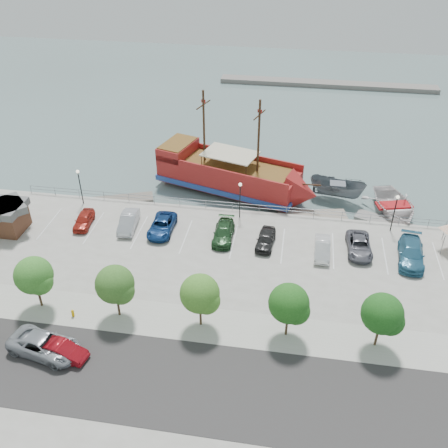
# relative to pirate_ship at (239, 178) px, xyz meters

# --- Properties ---
(ground) EXTENTS (160.00, 160.00, 0.00)m
(ground) POSITION_rel_pirate_ship_xyz_m (0.99, -13.37, -2.12)
(ground) COLOR slate
(street) EXTENTS (100.00, 8.00, 0.04)m
(street) POSITION_rel_pirate_ship_xyz_m (0.99, -29.37, -1.11)
(street) COLOR #322F2E
(street) RESTS_ON land_slab
(sidewalk) EXTENTS (100.00, 4.00, 0.05)m
(sidewalk) POSITION_rel_pirate_ship_xyz_m (0.99, -23.37, -1.11)
(sidewalk) COLOR #A8A79B
(sidewalk) RESTS_ON land_slab
(seawall_railing) EXTENTS (50.00, 0.06, 1.00)m
(seawall_railing) POSITION_rel_pirate_ship_xyz_m (0.99, -5.57, -0.59)
(seawall_railing) COLOR gray
(seawall_railing) RESTS_ON land_slab
(far_shore) EXTENTS (40.00, 3.00, 0.80)m
(far_shore) POSITION_rel_pirate_ship_xyz_m (10.99, 41.63, -1.72)
(far_shore) COLOR slate
(far_shore) RESTS_ON ground
(pirate_ship) EXTENTS (20.46, 10.85, 12.67)m
(pirate_ship) POSITION_rel_pirate_ship_xyz_m (0.00, 0.00, 0.00)
(pirate_ship) COLOR maroon
(pirate_ship) RESTS_ON ground
(patrol_boat) EXTENTS (7.03, 4.11, 2.56)m
(patrol_boat) POSITION_rel_pirate_ship_xyz_m (11.61, 0.25, -0.84)
(patrol_boat) COLOR slate
(patrol_boat) RESTS_ON ground
(speedboat) EXTENTS (7.63, 9.26, 1.67)m
(speedboat) POSITION_rel_pirate_ship_xyz_m (17.97, -1.75, -1.29)
(speedboat) COLOR silver
(speedboat) RESTS_ON ground
(dock_west) EXTENTS (7.46, 4.39, 0.41)m
(dock_west) POSITION_rel_pirate_ship_xyz_m (-13.38, -4.17, -1.92)
(dock_west) COLOR #6E665C
(dock_west) RESTS_ON ground
(dock_mid) EXTENTS (7.85, 3.67, 0.43)m
(dock_mid) POSITION_rel_pirate_ship_xyz_m (8.95, -4.17, -1.91)
(dock_mid) COLOR gray
(dock_mid) RESTS_ON ground
(dock_east) EXTENTS (7.10, 4.44, 0.39)m
(dock_east) POSITION_rel_pirate_ship_xyz_m (17.06, -4.17, -1.92)
(dock_east) COLOR gray
(dock_east) RESTS_ON ground
(shed) EXTENTS (3.82, 3.82, 3.13)m
(shed) POSITION_rel_pirate_ship_xyz_m (-22.60, -13.13, 0.55)
(shed) COLOR #563120
(shed) RESTS_ON land_slab
(street_van) EXTENTS (6.15, 3.70, 1.60)m
(street_van) POSITION_rel_pirate_ship_xyz_m (-11.28, -28.21, -0.32)
(street_van) COLOR #9499A1
(street_van) RESTS_ON street
(street_sedan) EXTENTS (4.15, 2.17, 1.30)m
(street_sedan) POSITION_rel_pirate_ship_xyz_m (-9.74, -28.35, -0.47)
(street_sedan) COLOR maroon
(street_sedan) RESTS_ON street
(fire_hydrant) EXTENTS (0.25, 0.25, 0.71)m
(fire_hydrant) POSITION_rel_pirate_ship_xyz_m (-10.80, -24.17, -0.73)
(fire_hydrant) COLOR #DC9E04
(fire_hydrant) RESTS_ON sidewalk
(lamp_post_left) EXTENTS (0.36, 0.36, 4.28)m
(lamp_post_left) POSITION_rel_pirate_ship_xyz_m (-17.01, -6.87, 1.82)
(lamp_post_left) COLOR black
(lamp_post_left) RESTS_ON land_slab
(lamp_post_mid) EXTENTS (0.36, 0.36, 4.28)m
(lamp_post_mid) POSITION_rel_pirate_ship_xyz_m (0.99, -6.87, 1.82)
(lamp_post_mid) COLOR black
(lamp_post_mid) RESTS_ON land_slab
(lamp_post_right) EXTENTS (0.36, 0.36, 4.28)m
(lamp_post_right) POSITION_rel_pirate_ship_xyz_m (16.99, -6.87, 1.82)
(lamp_post_right) COLOR black
(lamp_post_right) RESTS_ON land_slab
(tree_b) EXTENTS (3.30, 3.20, 5.00)m
(tree_b) POSITION_rel_pirate_ship_xyz_m (-13.87, -23.44, 2.18)
(tree_b) COLOR #473321
(tree_b) RESTS_ON sidewalk
(tree_c) EXTENTS (3.30, 3.20, 5.00)m
(tree_c) POSITION_rel_pirate_ship_xyz_m (-6.87, -23.44, 2.18)
(tree_c) COLOR #473321
(tree_c) RESTS_ON sidewalk
(tree_d) EXTENTS (3.30, 3.20, 5.00)m
(tree_d) POSITION_rel_pirate_ship_xyz_m (0.13, -23.44, 2.18)
(tree_d) COLOR #473321
(tree_d) RESTS_ON sidewalk
(tree_e) EXTENTS (3.30, 3.20, 5.00)m
(tree_e) POSITION_rel_pirate_ship_xyz_m (7.13, -23.44, 2.18)
(tree_e) COLOR #473321
(tree_e) RESTS_ON sidewalk
(tree_f) EXTENTS (3.30, 3.20, 5.00)m
(tree_f) POSITION_rel_pirate_ship_xyz_m (14.13, -23.44, 2.18)
(tree_f) COLOR #473321
(tree_f) RESTS_ON sidewalk
(parked_car_a) EXTENTS (1.95, 4.08, 1.35)m
(parked_car_a) POSITION_rel_pirate_ship_xyz_m (-15.18, -11.02, -0.45)
(parked_car_a) COLOR #A7251A
(parked_car_a) RESTS_ON land_slab
(parked_car_b) EXTENTS (2.03, 4.69, 1.50)m
(parked_car_b) POSITION_rel_pirate_ship_xyz_m (-10.33, -10.70, -0.37)
(parked_car_b) COLOR #B4B6BD
(parked_car_b) RESTS_ON land_slab
(parked_car_c) EXTENTS (2.34, 5.05, 1.40)m
(parked_car_c) POSITION_rel_pirate_ship_xyz_m (-6.66, -10.82, -0.42)
(parked_car_c) COLOR navy
(parked_car_c) RESTS_ON land_slab
(parked_car_d) EXTENTS (2.09, 4.92, 1.42)m
(parked_car_d) POSITION_rel_pirate_ship_xyz_m (-0.11, -11.05, -0.41)
(parked_car_d) COLOR #1E4221
(parked_car_d) RESTS_ON land_slab
(parked_car_e) EXTENTS (2.02, 4.29, 1.42)m
(parked_car_e) POSITION_rel_pirate_ship_xyz_m (4.24, -11.49, -0.41)
(parked_car_e) COLOR black
(parked_car_e) RESTS_ON land_slab
(parked_car_f) EXTENTS (1.52, 4.24, 1.39)m
(parked_car_f) POSITION_rel_pirate_ship_xyz_m (9.84, -12.12, -0.42)
(parked_car_f) COLOR silver
(parked_car_f) RESTS_ON land_slab
(parked_car_g) EXTENTS (2.48, 5.05, 1.38)m
(parked_car_g) POSITION_rel_pirate_ship_xyz_m (13.43, -11.09, -0.43)
(parked_car_g) COLOR #585862
(parked_car_g) RESTS_ON land_slab
(parked_car_h) EXTENTS (2.91, 5.94, 1.66)m
(parked_car_h) POSITION_rel_pirate_ship_xyz_m (18.27, -11.73, -0.29)
(parked_car_h) COLOR #2D6887
(parked_car_h) RESTS_ON land_slab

